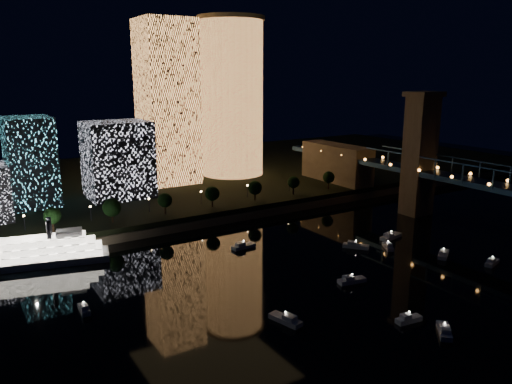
# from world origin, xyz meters

# --- Properties ---
(ground) EXTENTS (520.00, 520.00, 0.00)m
(ground) POSITION_xyz_m (0.00, 0.00, 0.00)
(ground) COLOR black
(ground) RESTS_ON ground
(far_bank) EXTENTS (420.00, 160.00, 5.00)m
(far_bank) POSITION_xyz_m (0.00, 160.00, 2.50)
(far_bank) COLOR black
(far_bank) RESTS_ON ground
(seawall) EXTENTS (420.00, 6.00, 3.00)m
(seawall) POSITION_xyz_m (0.00, 82.00, 1.50)
(seawall) COLOR #6B5E4C
(seawall) RESTS_ON ground
(tower_cylindrical) EXTENTS (34.00, 34.00, 79.58)m
(tower_cylindrical) POSITION_xyz_m (30.40, 143.18, 44.92)
(tower_cylindrical) COLOR #E9944A
(tower_cylindrical) RESTS_ON far_bank
(tower_rectangular) EXTENTS (24.08, 24.08, 76.62)m
(tower_rectangular) POSITION_xyz_m (-5.58, 141.74, 43.31)
(tower_rectangular) COLOR #E9944A
(tower_rectangular) RESTS_ON far_bank
(midrise_blocks) EXTENTS (107.82, 36.19, 35.37)m
(midrise_blocks) POSITION_xyz_m (-74.33, 124.53, 20.43)
(midrise_blocks) COLOR white
(midrise_blocks) RESTS_ON far_bank
(riverboat) EXTENTS (49.01, 20.61, 14.50)m
(riverboat) POSITION_xyz_m (-81.37, 73.63, 3.72)
(riverboat) COLOR silver
(riverboat) RESTS_ON ground
(motorboats) EXTENTS (118.07, 81.37, 2.78)m
(motorboats) POSITION_xyz_m (-1.28, 13.58, 0.81)
(motorboats) COLOR silver
(motorboats) RESTS_ON ground
(esplanade_trees) EXTENTS (166.04, 6.61, 8.81)m
(esplanade_trees) POSITION_xyz_m (-37.67, 88.00, 10.47)
(esplanade_trees) COLOR black
(esplanade_trees) RESTS_ON far_bank
(street_lamps) EXTENTS (132.70, 0.70, 5.65)m
(street_lamps) POSITION_xyz_m (-34.00, 94.00, 9.02)
(street_lamps) COLOR black
(street_lamps) RESTS_ON far_bank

